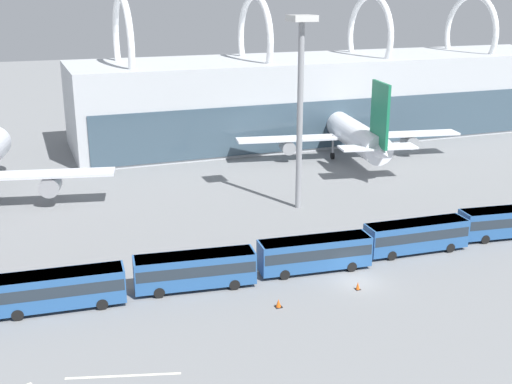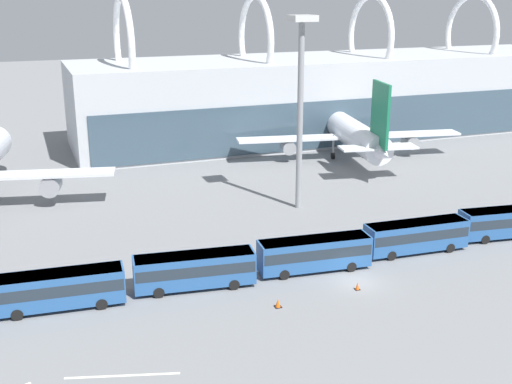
{
  "view_description": "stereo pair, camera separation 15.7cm",
  "coord_description": "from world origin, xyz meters",
  "px_view_note": "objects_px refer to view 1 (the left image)",
  "views": [
    {
      "loc": [
        -28.33,
        -48.2,
        26.26
      ],
      "look_at": [
        -3.46,
        17.92,
        4.0
      ],
      "focal_mm": 45.0,
      "sensor_mm": 36.0,
      "label": 1
    },
    {
      "loc": [
        -28.19,
        -48.25,
        26.26
      ],
      "look_at": [
        -3.46,
        17.92,
        4.0
      ],
      "focal_mm": 45.0,
      "sensor_mm": 36.0,
      "label": 2
    }
  ],
  "objects_px": {
    "airliner_at_gate_far": "(349,131)",
    "traffic_cone_2": "(278,303)",
    "shuttle_bus_2": "(195,269)",
    "shuttle_bus_3": "(315,252)",
    "shuttle_bus_1": "(59,288)",
    "shuttle_bus_4": "(416,234)",
    "floodlight_mast": "(301,85)",
    "traffic_cone_0": "(358,286)",
    "shuttle_bus_5": "(508,221)"
  },
  "relations": [
    {
      "from": "shuttle_bus_3",
      "to": "traffic_cone_2",
      "type": "xyz_separation_m",
      "value": [
        -6.21,
        -5.8,
        -1.59
      ]
    },
    {
      "from": "shuttle_bus_1",
      "to": "shuttle_bus_4",
      "type": "xyz_separation_m",
      "value": [
        35.88,
        -0.06,
        0.0
      ]
    },
    {
      "from": "airliner_at_gate_far",
      "to": "traffic_cone_2",
      "type": "xyz_separation_m",
      "value": [
        -30.66,
        -44.13,
        -4.1
      ]
    },
    {
      "from": "shuttle_bus_2",
      "to": "shuttle_bus_5",
      "type": "relative_size",
      "value": 1.0
    },
    {
      "from": "shuttle_bus_2",
      "to": "shuttle_bus_3",
      "type": "distance_m",
      "value": 11.96
    },
    {
      "from": "airliner_at_gate_far",
      "to": "traffic_cone_0",
      "type": "xyz_separation_m",
      "value": [
        -22.52,
        -43.53,
        -4.11
      ]
    },
    {
      "from": "shuttle_bus_4",
      "to": "shuttle_bus_5",
      "type": "bearing_deg",
      "value": 3.21
    },
    {
      "from": "shuttle_bus_1",
      "to": "shuttle_bus_4",
      "type": "bearing_deg",
      "value": 4.29
    },
    {
      "from": "floodlight_mast",
      "to": "traffic_cone_0",
      "type": "xyz_separation_m",
      "value": [
        -4.46,
        -23.3,
        -15.11
      ]
    },
    {
      "from": "shuttle_bus_1",
      "to": "shuttle_bus_5",
      "type": "bearing_deg",
      "value": 4.35
    },
    {
      "from": "shuttle_bus_4",
      "to": "floodlight_mast",
      "type": "distance_m",
      "value": 22.87
    },
    {
      "from": "traffic_cone_0",
      "to": "airliner_at_gate_far",
      "type": "bearing_deg",
      "value": 62.64
    },
    {
      "from": "traffic_cone_0",
      "to": "traffic_cone_2",
      "type": "xyz_separation_m",
      "value": [
        -8.14,
        -0.6,
        0.0
      ]
    },
    {
      "from": "shuttle_bus_5",
      "to": "traffic_cone_0",
      "type": "height_order",
      "value": "shuttle_bus_5"
    },
    {
      "from": "floodlight_mast",
      "to": "traffic_cone_2",
      "type": "xyz_separation_m",
      "value": [
        -12.6,
        -23.9,
        -15.1
      ]
    },
    {
      "from": "airliner_at_gate_far",
      "to": "shuttle_bus_1",
      "type": "bearing_deg",
      "value": 138.46
    },
    {
      "from": "airliner_at_gate_far",
      "to": "traffic_cone_2",
      "type": "bearing_deg",
      "value": 155.7
    },
    {
      "from": "shuttle_bus_5",
      "to": "shuttle_bus_2",
      "type": "bearing_deg",
      "value": -172.33
    },
    {
      "from": "shuttle_bus_1",
      "to": "shuttle_bus_5",
      "type": "relative_size",
      "value": 0.99
    },
    {
      "from": "floodlight_mast",
      "to": "shuttle_bus_4",
      "type": "bearing_deg",
      "value": -72.42
    },
    {
      "from": "airliner_at_gate_far",
      "to": "shuttle_bus_5",
      "type": "height_order",
      "value": "airliner_at_gate_far"
    },
    {
      "from": "shuttle_bus_3",
      "to": "traffic_cone_0",
      "type": "xyz_separation_m",
      "value": [
        1.93,
        -5.21,
        -1.59
      ]
    },
    {
      "from": "shuttle_bus_4",
      "to": "traffic_cone_0",
      "type": "distance_m",
      "value": 11.66
    },
    {
      "from": "traffic_cone_2",
      "to": "shuttle_bus_2",
      "type": "bearing_deg",
      "value": 133.13
    },
    {
      "from": "shuttle_bus_3",
      "to": "traffic_cone_2",
      "type": "bearing_deg",
      "value": -131.66
    },
    {
      "from": "floodlight_mast",
      "to": "shuttle_bus_2",
      "type": "bearing_deg",
      "value": -135.94
    },
    {
      "from": "traffic_cone_0",
      "to": "shuttle_bus_2",
      "type": "bearing_deg",
      "value": 158.25
    },
    {
      "from": "shuttle_bus_5",
      "to": "floodlight_mast",
      "type": "bearing_deg",
      "value": 142.3
    },
    {
      "from": "shuttle_bus_2",
      "to": "traffic_cone_2",
      "type": "height_order",
      "value": "shuttle_bus_2"
    },
    {
      "from": "shuttle_bus_3",
      "to": "shuttle_bus_5",
      "type": "xyz_separation_m",
      "value": [
        23.92,
        0.54,
        0.0
      ]
    },
    {
      "from": "shuttle_bus_1",
      "to": "shuttle_bus_3",
      "type": "relative_size",
      "value": 1.0
    },
    {
      "from": "airliner_at_gate_far",
      "to": "shuttle_bus_4",
      "type": "relative_size",
      "value": 3.3
    },
    {
      "from": "shuttle_bus_3",
      "to": "shuttle_bus_5",
      "type": "relative_size",
      "value": 1.0
    },
    {
      "from": "shuttle_bus_3",
      "to": "traffic_cone_2",
      "type": "relative_size",
      "value": 15.17
    },
    {
      "from": "shuttle_bus_2",
      "to": "shuttle_bus_3",
      "type": "xyz_separation_m",
      "value": [
        11.96,
        -0.33,
        0.0
      ]
    },
    {
      "from": "shuttle_bus_3",
      "to": "floodlight_mast",
      "type": "height_order",
      "value": "floodlight_mast"
    },
    {
      "from": "airliner_at_gate_far",
      "to": "shuttle_bus_3",
      "type": "xyz_separation_m",
      "value": [
        -24.45,
        -38.32,
        -2.51
      ]
    },
    {
      "from": "shuttle_bus_5",
      "to": "traffic_cone_2",
      "type": "relative_size",
      "value": 15.24
    },
    {
      "from": "airliner_at_gate_far",
      "to": "shuttle_bus_1",
      "type": "relative_size",
      "value": 3.28
    },
    {
      "from": "airliner_at_gate_far",
      "to": "traffic_cone_0",
      "type": "bearing_deg",
      "value": 163.13
    },
    {
      "from": "airliner_at_gate_far",
      "to": "traffic_cone_0",
      "type": "relative_size",
      "value": 50.31
    },
    {
      "from": "shuttle_bus_4",
      "to": "traffic_cone_0",
      "type": "relative_size",
      "value": 15.27
    },
    {
      "from": "shuttle_bus_2",
      "to": "shuttle_bus_4",
      "type": "bearing_deg",
      "value": 7.27
    },
    {
      "from": "shuttle_bus_2",
      "to": "floodlight_mast",
      "type": "distance_m",
      "value": 28.89
    },
    {
      "from": "shuttle_bus_2",
      "to": "traffic_cone_0",
      "type": "relative_size",
      "value": 15.41
    },
    {
      "from": "shuttle_bus_1",
      "to": "traffic_cone_2",
      "type": "height_order",
      "value": "shuttle_bus_1"
    },
    {
      "from": "shuttle_bus_4",
      "to": "traffic_cone_0",
      "type": "height_order",
      "value": "shuttle_bus_4"
    },
    {
      "from": "shuttle_bus_2",
      "to": "shuttle_bus_5",
      "type": "height_order",
      "value": "same"
    },
    {
      "from": "airliner_at_gate_far",
      "to": "shuttle_bus_3",
      "type": "distance_m",
      "value": 45.53
    },
    {
      "from": "shuttle_bus_4",
      "to": "floodlight_mast",
      "type": "bearing_deg",
      "value": 110.63
    }
  ]
}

